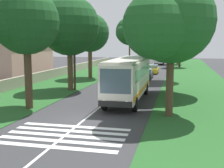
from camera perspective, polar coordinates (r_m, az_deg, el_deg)
The scene contains 22 objects.
ground at distance 19.42m, azimuth -5.79°, elevation -7.23°, with size 160.00×160.00×0.00m, color #333335.
grass_verge_left at distance 36.06m, azimuth -10.53°, elevation -0.16°, with size 120.00×8.00×0.04m, color #235623.
grass_verge_right at distance 33.19m, azimuth 16.44°, elevation -1.06°, with size 120.00×8.00×0.04m, color #235623.
centre_line at distance 33.67m, azimuth 2.39°, elevation -0.63°, with size 110.00×0.16×0.01m, color silver.
coach_bus at distance 25.64m, azimuth 3.26°, elevation 1.43°, with size 11.16×2.62×3.73m.
zebra_crossing at distance 16.70m, azimuth -9.16°, elevation -9.85°, with size 4.05×6.80×0.01m.
trailing_car_0 at distance 41.60m, azimuth 6.59°, elevation 1.91°, with size 4.30×1.78×1.43m.
trailing_car_1 at distance 49.02m, azimuth 7.94°, elevation 2.82°, with size 4.30×1.78×1.43m.
trailing_car_2 at distance 58.50m, azimuth 5.30°, elevation 3.72°, with size 4.30×1.78×1.43m.
trailing_minibus_0 at distance 69.12m, azimuth 9.16°, elevation 5.05°, with size 6.00×2.14×2.53m.
roadside_tree_left_0 at distance 69.69m, azimuth 3.36°, elevation 10.03°, with size 7.73×6.49×10.84m.
roadside_tree_left_1 at distance 23.44m, azimuth -16.48°, elevation 11.25°, with size 5.62×5.00×9.14m.
roadside_tree_left_2 at distance 31.75m, azimuth -8.47°, elevation 10.88°, with size 7.12×6.30×9.96m.
roadside_tree_left_3 at distance 41.78m, azimuth -4.33°, elevation 9.67°, with size 6.40×5.37×9.08m.
roadside_tree_right_0 at distance 61.20m, azimuth 12.93°, elevation 8.14°, with size 6.03×4.86×7.87m.
roadside_tree_right_1 at distance 39.87m, azimuth 11.48°, elevation 12.46°, with size 6.45×5.41×11.08m.
roadside_tree_right_2 at distance 20.38m, azimuth 10.87°, elevation 11.54°, with size 7.37×5.95×9.47m.
roadside_tree_right_3 at distance 29.10m, azimuth 11.06°, elevation 11.02°, with size 9.02×7.69×10.63m.
roadside_tree_right_4 at distance 70.57m, azimuth 12.62°, elevation 9.89°, with size 6.21×5.09×10.21m.
utility_pole at distance 31.67m, azimuth -7.32°, elevation 6.30°, with size 0.24×1.40×7.95m.
roadside_wall at distance 41.89m, azimuth -12.12°, elevation 1.81°, with size 70.00×0.40×1.23m, color #9E937F.
roadside_building at distance 48.02m, azimuth -19.20°, elevation 5.11°, with size 13.54×9.12×5.88m.
Camera 1 is at (-17.73, -6.05, 5.13)m, focal length 47.13 mm.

